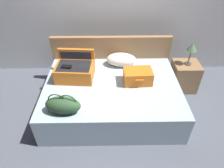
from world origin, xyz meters
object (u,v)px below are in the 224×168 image
(bed, at_px, (112,96))
(hard_case_medium, at_px, (138,76))
(pillow_near_headboard, at_px, (121,60))
(duffel_bag, at_px, (63,105))
(hard_case_large, at_px, (75,70))
(nightstand, at_px, (184,76))
(table_lamp, at_px, (192,48))

(bed, relative_size, hard_case_medium, 4.73)
(bed, distance_m, pillow_near_headboard, 0.67)
(duffel_bag, height_order, pillow_near_headboard, duffel_bag)
(hard_case_medium, bearing_deg, pillow_near_headboard, 112.11)
(hard_case_large, bearing_deg, hard_case_medium, -4.30)
(hard_case_medium, bearing_deg, duffel_bag, -151.86)
(hard_case_medium, distance_m, nightstand, 1.07)
(bed, bearing_deg, duffel_bag, -138.78)
(pillow_near_headboard, bearing_deg, table_lamp, -2.22)
(hard_case_medium, distance_m, duffel_bag, 1.20)
(bed, height_order, nightstand, nightstand)
(nightstand, bearing_deg, hard_case_medium, -154.32)
(hard_case_medium, bearing_deg, hard_case_large, 168.84)
(pillow_near_headboard, bearing_deg, bed, -107.31)
(pillow_near_headboard, bearing_deg, duffel_bag, -126.13)
(table_lamp, bearing_deg, nightstand, 0.00)
(bed, height_order, pillow_near_headboard, pillow_near_headboard)
(bed, distance_m, table_lamp, 1.53)
(bed, bearing_deg, nightstand, 20.90)
(hard_case_medium, distance_m, table_lamp, 1.05)
(bed, relative_size, duffel_bag, 4.24)
(hard_case_large, distance_m, table_lamp, 1.92)
(hard_case_large, xyz_separation_m, table_lamp, (1.89, 0.30, 0.20))
(duffel_bag, distance_m, table_lamp, 2.23)
(nightstand, relative_size, table_lamp, 1.33)
(duffel_bag, height_order, nightstand, duffel_bag)
(nightstand, bearing_deg, table_lamp, 0.00)
(pillow_near_headboard, bearing_deg, nightstand, -2.22)
(bed, bearing_deg, pillow_near_headboard, 72.69)
(bed, distance_m, hard_case_large, 0.72)
(bed, xyz_separation_m, hard_case_medium, (0.40, 0.06, 0.35))
(hard_case_large, height_order, nightstand, hard_case_large)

